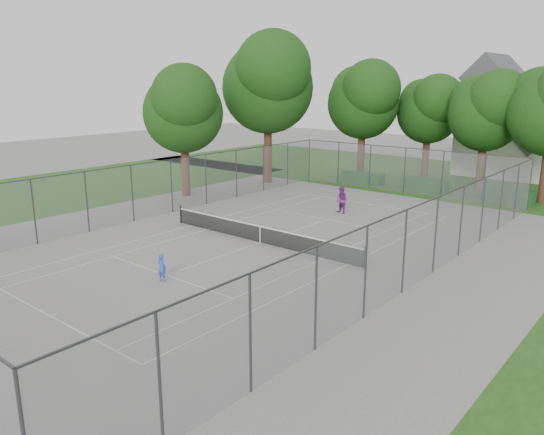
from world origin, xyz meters
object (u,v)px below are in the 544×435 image
Objects in this scene: tennis_net at (260,234)px; girl_player at (162,268)px; house at (515,127)px; woman_player at (342,200)px.

girl_player is (0.41, -6.95, 0.10)m from tennis_net.
house is (3.92, 30.74, 3.85)m from tennis_net.
girl_player is 0.70× the size of woman_player.
woman_player is (-0.58, 15.29, 0.27)m from girl_player.
house is at bearing 82.72° from tennis_net.
tennis_net is 31.22m from house.
house is 23.03m from woman_player.
house is at bearing -103.21° from girl_player.
woman_player is (-0.17, 8.34, 0.37)m from tennis_net.
tennis_net is 7.32× the size of woman_player.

